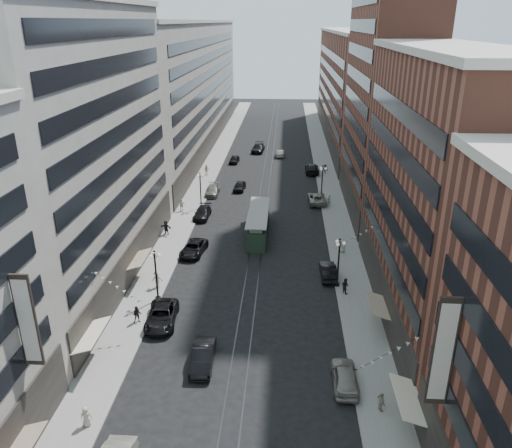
% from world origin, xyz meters
% --- Properties ---
extents(ground, '(220.00, 220.00, 0.00)m').
position_xyz_m(ground, '(0.00, 60.00, 0.00)').
color(ground, black).
rests_on(ground, ground).
extents(sidewalk_west, '(4.00, 180.00, 0.15)m').
position_xyz_m(sidewalk_west, '(-11.00, 70.00, 0.07)').
color(sidewalk_west, gray).
rests_on(sidewalk_west, ground).
extents(sidewalk_east, '(4.00, 180.00, 0.15)m').
position_xyz_m(sidewalk_east, '(11.00, 70.00, 0.07)').
color(sidewalk_east, gray).
rests_on(sidewalk_east, ground).
extents(rail_west, '(0.12, 180.00, 0.02)m').
position_xyz_m(rail_west, '(-0.70, 70.00, 0.01)').
color(rail_west, '#2D2D33').
rests_on(rail_west, ground).
extents(rail_east, '(0.12, 180.00, 0.02)m').
position_xyz_m(rail_east, '(0.70, 70.00, 0.01)').
color(rail_east, '#2D2D33').
rests_on(rail_east, ground).
extents(building_west_mid, '(8.00, 36.00, 28.00)m').
position_xyz_m(building_west_mid, '(-17.00, 33.00, 14.00)').
color(building_west_mid, '#A8A195').
rests_on(building_west_mid, ground).
extents(building_west_far, '(8.00, 90.00, 26.00)m').
position_xyz_m(building_west_far, '(-17.00, 96.00, 13.00)').
color(building_west_far, '#A8A195').
rests_on(building_west_far, ground).
extents(building_east_mid, '(8.00, 30.00, 24.00)m').
position_xyz_m(building_east_mid, '(17.00, 28.00, 12.00)').
color(building_east_mid, brown).
rests_on(building_east_mid, ground).
extents(building_east_tower, '(8.00, 26.00, 42.00)m').
position_xyz_m(building_east_tower, '(17.00, 56.00, 21.00)').
color(building_east_tower, brown).
rests_on(building_east_tower, ground).
extents(building_east_far, '(8.00, 72.00, 24.00)m').
position_xyz_m(building_east_far, '(17.00, 105.00, 12.00)').
color(building_east_far, brown).
rests_on(building_east_far, ground).
extents(lamppost_sw_far, '(1.03, 1.14, 5.52)m').
position_xyz_m(lamppost_sw_far, '(-9.20, 28.00, 3.10)').
color(lamppost_sw_far, black).
rests_on(lamppost_sw_far, sidewalk_west).
extents(lamppost_sw_mid, '(1.03, 1.14, 5.52)m').
position_xyz_m(lamppost_sw_mid, '(-9.20, 55.00, 3.10)').
color(lamppost_sw_mid, black).
rests_on(lamppost_sw_mid, sidewalk_west).
extents(lamppost_se_far, '(1.03, 1.14, 5.52)m').
position_xyz_m(lamppost_se_far, '(9.20, 32.00, 3.10)').
color(lamppost_se_far, black).
rests_on(lamppost_se_far, sidewalk_east).
extents(lamppost_se_mid, '(1.03, 1.14, 5.52)m').
position_xyz_m(lamppost_se_mid, '(9.20, 60.00, 3.10)').
color(lamppost_se_mid, black).
rests_on(lamppost_se_mid, sidewalk_east).
extents(streetcar, '(2.62, 11.86, 3.28)m').
position_xyz_m(streetcar, '(0.00, 45.48, 1.51)').
color(streetcar, '#233727').
rests_on(streetcar, ground).
extents(car_2, '(3.10, 5.95, 1.60)m').
position_xyz_m(car_2, '(-7.85, 24.02, 0.80)').
color(car_2, black).
rests_on(car_2, ground).
extents(car_4, '(1.97, 4.87, 1.66)m').
position_xyz_m(car_4, '(8.40, 16.38, 0.83)').
color(car_4, gray).
rests_on(car_4, ground).
extents(car_5, '(1.90, 5.05, 1.65)m').
position_xyz_m(car_5, '(-3.01, 18.17, 0.82)').
color(car_5, black).
rests_on(car_5, ground).
extents(pedestrian_1, '(0.82, 0.54, 1.56)m').
position_xyz_m(pedestrian_1, '(-10.04, 10.91, 0.93)').
color(pedestrian_1, '#B4AA95').
rests_on(pedestrian_1, sidewalk_west).
extents(pedestrian_2, '(0.87, 0.58, 1.66)m').
position_xyz_m(pedestrian_2, '(-10.10, 23.85, 0.98)').
color(pedestrian_2, black).
rests_on(pedestrian_2, sidewalk_west).
extents(pedestrian_4, '(0.74, 1.03, 1.60)m').
position_xyz_m(pedestrian_4, '(10.70, 13.60, 0.95)').
color(pedestrian_4, '#9D9682').
rests_on(pedestrian_4, sidewalk_east).
extents(car_7, '(3.16, 5.62, 1.48)m').
position_xyz_m(car_7, '(-7.52, 39.15, 0.74)').
color(car_7, black).
rests_on(car_7, ground).
extents(car_8, '(2.16, 5.14, 1.48)m').
position_xyz_m(car_8, '(-8.40, 61.51, 0.74)').
color(car_8, '#636058').
rests_on(car_8, ground).
extents(car_9, '(1.99, 4.29, 1.42)m').
position_xyz_m(car_9, '(-6.84, 81.37, 0.71)').
color(car_9, black).
rests_on(car_9, ground).
extents(car_10, '(1.78, 4.75, 1.55)m').
position_xyz_m(car_10, '(8.40, 34.11, 0.77)').
color(car_10, black).
rests_on(car_10, ground).
extents(car_11, '(2.97, 5.90, 1.60)m').
position_xyz_m(car_11, '(8.40, 58.44, 0.80)').
color(car_11, gray).
rests_on(car_11, ground).
extents(car_12, '(2.52, 6.01, 1.73)m').
position_xyz_m(car_12, '(8.40, 75.03, 0.87)').
color(car_12, black).
rests_on(car_12, ground).
extents(car_13, '(2.07, 4.43, 1.47)m').
position_xyz_m(car_13, '(-4.19, 64.07, 0.73)').
color(car_13, black).
rests_on(car_13, ground).
extents(car_14, '(1.53, 4.33, 1.42)m').
position_xyz_m(car_14, '(2.26, 86.84, 0.71)').
color(car_14, slate).
rests_on(car_14, ground).
extents(pedestrian_5, '(1.85, 1.10, 1.92)m').
position_xyz_m(pedestrian_5, '(-12.15, 44.56, 1.11)').
color(pedestrian_5, black).
rests_on(pedestrian_5, sidewalk_west).
extents(pedestrian_6, '(1.17, 0.76, 1.84)m').
position_xyz_m(pedestrian_6, '(-11.84, 53.35, 1.07)').
color(pedestrian_6, '#BEB89D').
rests_on(pedestrian_6, sidewalk_west).
extents(pedestrian_7, '(0.86, 0.92, 1.69)m').
position_xyz_m(pedestrian_7, '(9.87, 30.51, 0.99)').
color(pedestrian_7, black).
rests_on(pedestrian_7, sidewalk_east).
extents(pedestrian_8, '(0.81, 0.79, 1.88)m').
position_xyz_m(pedestrian_8, '(10.12, 56.75, 1.09)').
color(pedestrian_8, beige).
rests_on(pedestrian_8, sidewalk_east).
extents(pedestrian_9, '(1.18, 0.69, 1.72)m').
position_xyz_m(pedestrian_9, '(10.75, 74.38, 1.01)').
color(pedestrian_9, black).
rests_on(pedestrian_9, sidewalk_east).
extents(car_extra_0, '(2.28, 5.18, 1.48)m').
position_xyz_m(car_extra_0, '(-8.40, 51.11, 0.74)').
color(car_extra_0, black).
rests_on(car_extra_0, ground).
extents(car_extra_1, '(2.88, 6.16, 1.74)m').
position_xyz_m(car_extra_1, '(-2.59, 90.60, 0.87)').
color(car_extra_1, black).
rests_on(car_extra_1, ground).
extents(pedestrian_extra_0, '(1.19, 1.10, 1.91)m').
position_xyz_m(pedestrian_extra_0, '(-11.02, 72.09, 1.11)').
color(pedestrian_extra_0, beige).
rests_on(pedestrian_extra_0, sidewalk_west).
extents(pedestrian_extra_1, '(0.79, 0.50, 1.50)m').
position_xyz_m(pedestrian_extra_1, '(10.62, 40.43, 0.90)').
color(pedestrian_extra_1, '#A19785').
rests_on(pedestrian_extra_1, sidewalk_east).
extents(pedestrian_extra_2, '(1.25, 0.65, 1.85)m').
position_xyz_m(pedestrian_extra_2, '(-9.89, 30.60, 1.08)').
color(pedestrian_extra_2, '#A59C88').
rests_on(pedestrian_extra_2, sidewalk_west).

